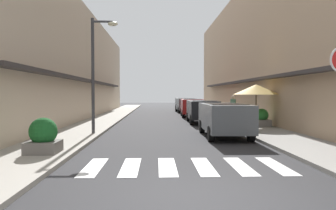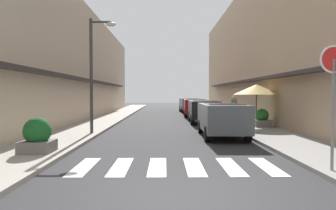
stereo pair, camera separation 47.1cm
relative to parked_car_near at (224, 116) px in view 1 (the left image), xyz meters
The scene contains 16 objects.
ground_plane 9.06m from the parked_car_near, 104.19° to the left, with size 94.86×94.86×0.00m, color #2B2B2D.
sidewalk_left 11.04m from the parked_car_near, 127.46° to the left, with size 2.45×60.36×0.12m, color #9E998E.
sidewalk_right 9.07m from the parked_car_near, 75.40° to the left, with size 2.45×60.36×0.12m, color gray.
building_row_left 14.70m from the parked_car_near, 136.48° to the left, with size 5.50×40.80×8.12m.
building_row_right 12.28m from the parked_car_near, 58.77° to the left, with size 5.50×40.80×10.08m.
crosswalk 6.23m from the parked_car_near, 111.02° to the right, with size 5.20×2.20×0.01m.
parked_car_near is the anchor object (origin of this frame).
parked_car_mid 6.89m from the parked_car_near, 90.00° to the left, with size 1.87×4.03×1.47m.
parked_car_far 12.92m from the parked_car_near, 90.00° to the left, with size 1.94×4.27×1.47m.
parked_car_distant 19.22m from the parked_car_near, 90.00° to the left, with size 1.91×4.36×1.47m.
street_lamp 6.12m from the parked_car_near, behind, with size 1.19×0.28×5.15m.
cafe_umbrella 4.39m from the parked_car_near, 54.45° to the left, with size 2.46×2.46×2.29m.
planter_corner 7.66m from the parked_car_near, 146.29° to the right, with size 0.93×0.93×1.06m.
planter_midblock 4.37m from the parked_car_near, 50.71° to the left, with size 0.85×0.85×0.98m.
planter_far 9.44m from the parked_car_near, 77.74° to the left, with size 0.81×0.81×1.15m.
pedestrian_walking_near 5.92m from the parked_car_near, 73.05° to the left, with size 0.34×0.34×1.68m.
Camera 1 is at (-0.75, -5.64, 1.89)m, focal length 34.97 mm.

